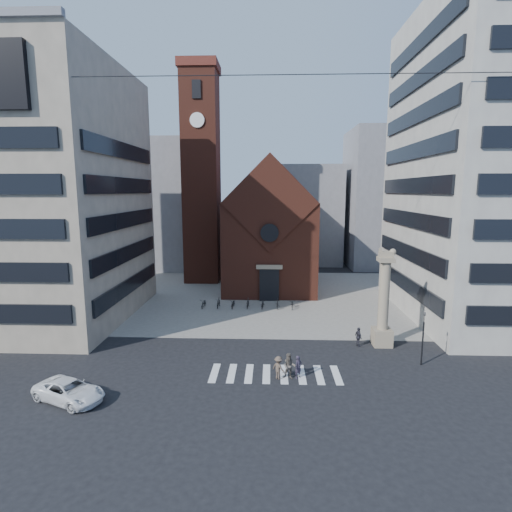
# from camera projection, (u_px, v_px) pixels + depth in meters

# --- Properties ---
(ground) EXTENTS (120.00, 120.00, 0.00)m
(ground) POSITION_uv_depth(u_px,v_px,m) (268.00, 357.00, 32.70)
(ground) COLOR black
(ground) RESTS_ON ground
(piazza) EXTENTS (46.00, 30.00, 0.05)m
(piazza) POSITION_uv_depth(u_px,v_px,m) (269.00, 296.00, 51.43)
(piazza) COLOR gray
(piazza) RESTS_ON ground
(zebra_crossing) EXTENTS (10.20, 3.20, 0.01)m
(zebra_crossing) POSITION_uv_depth(u_px,v_px,m) (275.00, 374.00, 29.72)
(zebra_crossing) COLOR white
(zebra_crossing) RESTS_ON ground
(church) EXTENTS (12.00, 16.65, 18.00)m
(church) POSITION_uv_depth(u_px,v_px,m) (270.00, 230.00, 56.08)
(church) COLOR maroon
(church) RESTS_ON ground
(campanile) EXTENTS (5.50, 5.50, 31.20)m
(campanile) POSITION_uv_depth(u_px,v_px,m) (202.00, 175.00, 58.11)
(campanile) COLOR maroon
(campanile) RESTS_ON ground
(building_left) EXTENTS (18.00, 20.00, 26.00)m
(building_left) POSITION_uv_depth(u_px,v_px,m) (38.00, 195.00, 41.33)
(building_left) COLOR tan
(building_left) RESTS_ON ground
(building_right) EXTENTS (18.00, 22.00, 32.00)m
(building_right) POSITION_uv_depth(u_px,v_px,m) (503.00, 166.00, 41.04)
(building_right) COLOR beige
(building_right) RESTS_ON ground
(bg_block_left) EXTENTS (16.00, 14.00, 22.00)m
(bg_block_left) POSITION_uv_depth(u_px,v_px,m) (158.00, 205.00, 71.09)
(bg_block_left) COLOR gray
(bg_block_left) RESTS_ON ground
(bg_block_mid) EXTENTS (14.00, 12.00, 18.00)m
(bg_block_mid) POSITION_uv_depth(u_px,v_px,m) (302.00, 215.00, 75.38)
(bg_block_mid) COLOR gray
(bg_block_mid) RESTS_ON ground
(bg_block_right) EXTENTS (16.00, 14.00, 24.00)m
(bg_block_right) POSITION_uv_depth(u_px,v_px,m) (393.00, 199.00, 71.34)
(bg_block_right) COLOR gray
(bg_block_right) RESTS_ON ground
(lion_column) EXTENTS (1.63, 1.60, 8.68)m
(lion_column) POSITION_uv_depth(u_px,v_px,m) (383.00, 307.00, 34.72)
(lion_column) COLOR gray
(lion_column) RESTS_ON ground
(traffic_light) EXTENTS (0.13, 0.16, 4.30)m
(traffic_light) POSITION_uv_depth(u_px,v_px,m) (423.00, 337.00, 30.89)
(traffic_light) COLOR black
(traffic_light) RESTS_ON ground
(white_car) EXTENTS (5.36, 3.97, 1.35)m
(white_car) POSITION_uv_depth(u_px,v_px,m) (69.00, 391.00, 25.83)
(white_car) COLOR white
(white_car) RESTS_ON ground
(pedestrian_0) EXTENTS (0.72, 0.72, 1.68)m
(pedestrian_0) POSITION_uv_depth(u_px,v_px,m) (298.00, 367.00, 28.98)
(pedestrian_0) COLOR #2E2736
(pedestrian_0) RESTS_ON ground
(pedestrian_1) EXTENTS (1.06, 0.90, 1.91)m
(pedestrian_1) POSITION_uv_depth(u_px,v_px,m) (289.00, 366.00, 28.87)
(pedestrian_1) COLOR #655B50
(pedestrian_1) RESTS_ON ground
(pedestrian_2) EXTENTS (0.69, 1.08, 1.70)m
(pedestrian_2) POSITION_uv_depth(u_px,v_px,m) (358.00, 337.00, 34.89)
(pedestrian_2) COLOR #2C2B33
(pedestrian_2) RESTS_ON ground
(pedestrian_3) EXTENTS (1.24, 1.21, 1.71)m
(pedestrian_3) POSITION_uv_depth(u_px,v_px,m) (279.00, 368.00, 28.83)
(pedestrian_3) COLOR brown
(pedestrian_3) RESTS_ON ground
(scooter_0) EXTENTS (0.77, 1.93, 1.00)m
(scooter_0) POSITION_uv_depth(u_px,v_px,m) (204.00, 303.00, 46.39)
(scooter_0) COLOR black
(scooter_0) RESTS_ON piazza
(scooter_1) EXTENTS (0.63, 1.87, 1.11)m
(scooter_1) POSITION_uv_depth(u_px,v_px,m) (218.00, 303.00, 46.32)
(scooter_1) COLOR black
(scooter_1) RESTS_ON piazza
(scooter_2) EXTENTS (0.77, 1.93, 1.00)m
(scooter_2) POSITION_uv_depth(u_px,v_px,m) (233.00, 304.00, 46.27)
(scooter_2) COLOR black
(scooter_2) RESTS_ON piazza
(scooter_3) EXTENTS (0.63, 1.87, 1.11)m
(scooter_3) POSITION_uv_depth(u_px,v_px,m) (248.00, 303.00, 46.19)
(scooter_3) COLOR black
(scooter_3) RESTS_ON piazza
(scooter_4) EXTENTS (0.77, 1.93, 1.00)m
(scooter_4) POSITION_uv_depth(u_px,v_px,m) (263.00, 304.00, 46.14)
(scooter_4) COLOR black
(scooter_4) RESTS_ON piazza
(scooter_5) EXTENTS (0.63, 1.87, 1.11)m
(scooter_5) POSITION_uv_depth(u_px,v_px,m) (278.00, 304.00, 46.07)
(scooter_5) COLOR black
(scooter_5) RESTS_ON piazza
(scooter_6) EXTENTS (0.77, 1.93, 1.00)m
(scooter_6) POSITION_uv_depth(u_px,v_px,m) (292.00, 304.00, 46.01)
(scooter_6) COLOR black
(scooter_6) RESTS_ON piazza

